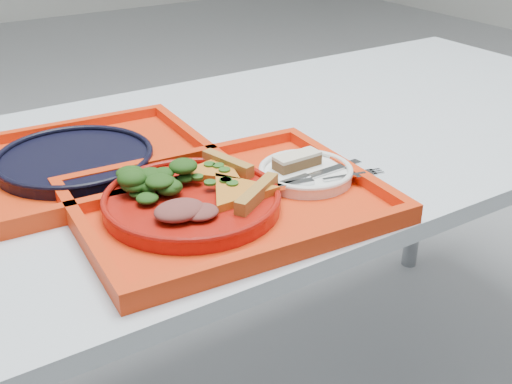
% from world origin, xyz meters
% --- Properties ---
extents(table, '(1.60, 0.80, 0.75)m').
position_xyz_m(table, '(0.00, 0.00, 0.68)').
color(table, '#B2BEC7').
rests_on(table, ground).
extents(tray_main, '(0.47, 0.38, 0.01)m').
position_xyz_m(tray_main, '(-0.29, -0.21, 0.76)').
color(tray_main, red).
rests_on(tray_main, table).
extents(tray_far, '(0.47, 0.37, 0.01)m').
position_xyz_m(tray_far, '(-0.44, 0.04, 0.76)').
color(tray_far, red).
rests_on(tray_far, table).
extents(dinner_plate, '(0.26, 0.26, 0.02)m').
position_xyz_m(dinner_plate, '(-0.35, -0.20, 0.77)').
color(dinner_plate, '#98120A').
rests_on(dinner_plate, tray_main).
extents(side_plate, '(0.15, 0.15, 0.01)m').
position_xyz_m(side_plate, '(-0.15, -0.21, 0.77)').
color(side_plate, white).
rests_on(side_plate, tray_main).
extents(navy_plate, '(0.26, 0.26, 0.02)m').
position_xyz_m(navy_plate, '(-0.44, 0.04, 0.77)').
color(navy_plate, black).
rests_on(navy_plate, tray_far).
extents(pizza_slice_a, '(0.16, 0.16, 0.02)m').
position_xyz_m(pizza_slice_a, '(-0.29, -0.23, 0.79)').
color(pizza_slice_a, gold).
rests_on(pizza_slice_a, dinner_plate).
extents(pizza_slice_b, '(0.13, 0.12, 0.02)m').
position_xyz_m(pizza_slice_b, '(-0.28, -0.15, 0.79)').
color(pizza_slice_b, gold).
rests_on(pizza_slice_b, dinner_plate).
extents(salad_heap, '(0.10, 0.09, 0.05)m').
position_xyz_m(salad_heap, '(-0.37, -0.15, 0.80)').
color(salad_heap, black).
rests_on(salad_heap, dinner_plate).
extents(meat_portion, '(0.07, 0.06, 0.02)m').
position_xyz_m(meat_portion, '(-0.39, -0.24, 0.79)').
color(meat_portion, brown).
rests_on(meat_portion, dinner_plate).
extents(dessert_bar, '(0.08, 0.03, 0.02)m').
position_xyz_m(dessert_bar, '(-0.15, -0.19, 0.79)').
color(dessert_bar, '#4C3219').
rests_on(dessert_bar, side_plate).
extents(knife, '(0.19, 0.02, 0.01)m').
position_xyz_m(knife, '(-0.14, -0.23, 0.78)').
color(knife, silver).
rests_on(knife, side_plate).
extents(fork, '(0.19, 0.06, 0.01)m').
position_xyz_m(fork, '(-0.15, -0.25, 0.78)').
color(fork, silver).
rests_on(fork, side_plate).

